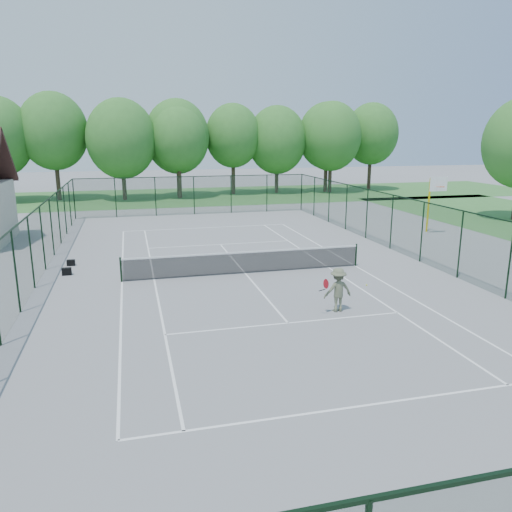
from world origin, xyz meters
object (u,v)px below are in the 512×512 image
at_px(basketball_goal, 434,193).
at_px(tennis_player, 338,290).
at_px(tennis_net, 245,261).
at_px(sports_bag_a, 67,271).

xyz_separation_m(basketball_goal, tennis_player, (-11.72, -12.12, -1.77)).
height_order(tennis_net, tennis_player, tennis_player).
height_order(tennis_net, sports_bag_a, tennis_net).
distance_m(basketball_goal, tennis_player, 16.95).
xyz_separation_m(tennis_net, sports_bag_a, (-7.92, 1.75, -0.41)).
bearing_deg(tennis_net, sports_bag_a, 167.55).
relative_size(basketball_goal, tennis_player, 1.63).
distance_m(tennis_net, tennis_player, 6.07).
height_order(basketball_goal, sports_bag_a, basketball_goal).
height_order(basketball_goal, tennis_player, basketball_goal).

